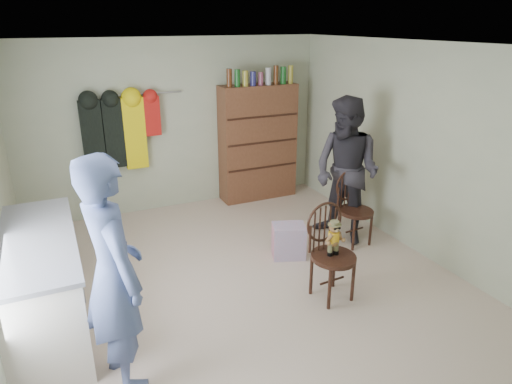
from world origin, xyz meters
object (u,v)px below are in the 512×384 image
counter (44,285)px  chair_front (331,246)px  dresser (258,142)px  chair_far (353,205)px

counter → chair_front: chair_front is taller
dresser → counter: bearing=-144.3°
chair_front → chair_far: (0.95, 0.92, -0.06)m
counter → chair_front: size_ratio=1.85×
counter → chair_far: bearing=4.9°
chair_front → chair_far: chair_front is taller
chair_front → dresser: size_ratio=0.48×
counter → dresser: (3.20, 2.30, 0.45)m
counter → dresser: 3.96m
chair_front → chair_far: size_ratio=1.05×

